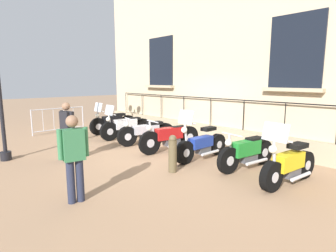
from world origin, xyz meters
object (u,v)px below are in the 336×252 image
at_px(motorcycle_green, 247,152).
at_px(motorcycle_white, 126,127).
at_px(crowd_barrier, 59,119).
at_px(motorcycle_black, 113,122).
at_px(pedestrian_standing, 74,154).
at_px(motorcycle_yellow, 289,165).
at_px(motorcycle_silver, 147,132).
at_px(motorcycle_blue, 201,145).
at_px(bollard, 173,154).
at_px(pedestrian_walking, 67,128).
at_px(motorcycle_red, 170,137).

bearing_deg(motorcycle_green, motorcycle_white, -88.12).
xyz_separation_m(motorcycle_green, crowd_barrier, (1.62, -7.89, 0.15)).
distance_m(motorcycle_black, pedestrian_standing, 6.58).
bearing_deg(motorcycle_yellow, motorcycle_black, -91.93).
distance_m(motorcycle_white, motorcycle_silver, 1.26).
height_order(motorcycle_green, pedestrian_standing, pedestrian_standing).
bearing_deg(motorcycle_blue, motorcycle_green, 98.62).
relative_size(bollard, pedestrian_walking, 0.56).
relative_size(crowd_barrier, bollard, 2.43).
relative_size(motorcycle_silver, pedestrian_walking, 1.33).
relative_size(motorcycle_red, motorcycle_blue, 1.09).
height_order(motorcycle_black, crowd_barrier, motorcycle_black).
height_order(motorcycle_white, motorcycle_green, motorcycle_white).
xyz_separation_m(motorcycle_black, pedestrian_walking, (2.98, 2.65, 0.45)).
distance_m(motorcycle_green, bollard, 1.85).
bearing_deg(motorcycle_white, motorcycle_yellow, 89.12).
relative_size(motorcycle_black, motorcycle_silver, 0.98).
xyz_separation_m(motorcycle_silver, motorcycle_green, (-0.17, 3.80, 0.01)).
xyz_separation_m(motorcycle_silver, motorcycle_yellow, (0.10, 4.98, 0.01)).
height_order(motorcycle_blue, pedestrian_standing, pedestrian_standing).
bearing_deg(bollard, motorcycle_yellow, 119.65).
xyz_separation_m(motorcycle_black, motorcycle_red, (0.24, 3.75, -0.00)).
bearing_deg(bollard, motorcycle_silver, -116.25).
relative_size(motorcycle_black, motorcycle_red, 0.94).
distance_m(pedestrian_standing, pedestrian_walking, 2.77).
relative_size(motorcycle_blue, motorcycle_yellow, 1.06).
bearing_deg(pedestrian_walking, bollard, 119.65).
distance_m(motorcycle_green, crowd_barrier, 8.06).
height_order(motorcycle_white, crowd_barrier, motorcycle_white).
xyz_separation_m(motorcycle_black, motorcycle_green, (-0.01, 6.28, -0.03)).
relative_size(bollard, pedestrian_standing, 0.57).
xyz_separation_m(motorcycle_white, motorcycle_green, (-0.17, 5.07, -0.02)).
bearing_deg(motorcycle_silver, motorcycle_red, 86.36).
distance_m(motorcycle_white, motorcycle_yellow, 6.24).
relative_size(motorcycle_blue, pedestrian_standing, 1.27).
xyz_separation_m(motorcycle_blue, bollard, (1.33, 0.25, 0.04)).
bearing_deg(motorcycle_yellow, motorcycle_silver, -91.10).
xyz_separation_m(motorcycle_red, motorcycle_yellow, (0.01, 3.70, -0.03)).
distance_m(bollard, pedestrian_standing, 2.46).
bearing_deg(motorcycle_black, motorcycle_green, 90.09).
bearing_deg(motorcycle_black, pedestrian_walking, 41.66).
distance_m(motorcycle_black, motorcycle_red, 3.76).
relative_size(motorcycle_red, motorcycle_green, 1.13).
bearing_deg(pedestrian_walking, motorcycle_yellow, 119.65).
height_order(motorcycle_white, motorcycle_silver, motorcycle_white).
bearing_deg(pedestrian_walking, motorcycle_green, 129.53).
xyz_separation_m(motorcycle_yellow, bollard, (1.26, -2.22, 0.04)).
distance_m(motorcycle_silver, pedestrian_walking, 2.87).
bearing_deg(crowd_barrier, bollard, 90.80).
distance_m(motorcycle_black, motorcycle_yellow, 7.45).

